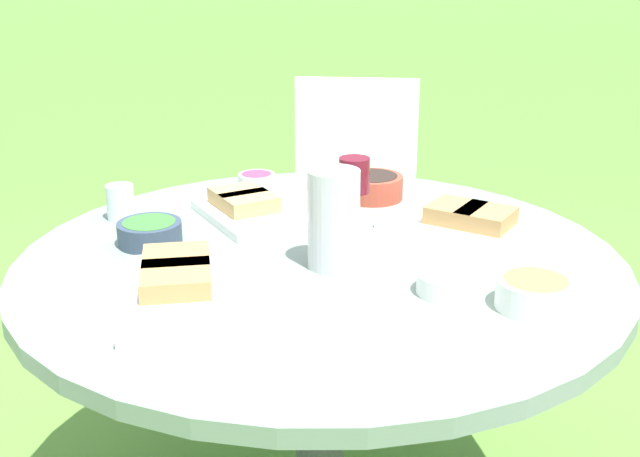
{
  "coord_description": "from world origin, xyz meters",
  "views": [
    {
      "loc": [
        -1.49,
        0.46,
        1.35
      ],
      "look_at": [
        0.0,
        0.0,
        0.79
      ],
      "focal_mm": 45.0,
      "sensor_mm": 36.0,
      "label": 1
    }
  ],
  "objects_px": {
    "dining_table": "(320,306)",
    "water_pitcher": "(334,219)",
    "chair_far_back": "(354,187)",
    "wine_glass": "(354,178)"
  },
  "relations": [
    {
      "from": "chair_far_back",
      "to": "wine_glass",
      "type": "xyz_separation_m",
      "value": [
        -0.92,
        0.33,
        0.32
      ]
    },
    {
      "from": "dining_table",
      "to": "water_pitcher",
      "type": "xyz_separation_m",
      "value": [
        -0.06,
        -0.01,
        0.22
      ]
    },
    {
      "from": "dining_table",
      "to": "chair_far_back",
      "type": "height_order",
      "value": "chair_far_back"
    },
    {
      "from": "chair_far_back",
      "to": "wine_glass",
      "type": "relative_size",
      "value": 5.47
    },
    {
      "from": "chair_far_back",
      "to": "wine_glass",
      "type": "distance_m",
      "value": 1.02
    },
    {
      "from": "dining_table",
      "to": "water_pitcher",
      "type": "distance_m",
      "value": 0.23
    },
    {
      "from": "dining_table",
      "to": "chair_far_back",
      "type": "xyz_separation_m",
      "value": [
        1.07,
        -0.45,
        -0.09
      ]
    },
    {
      "from": "wine_glass",
      "to": "chair_far_back",
      "type": "bearing_deg",
      "value": -19.6
    },
    {
      "from": "chair_far_back",
      "to": "water_pitcher",
      "type": "distance_m",
      "value": 1.25
    },
    {
      "from": "water_pitcher",
      "to": "dining_table",
      "type": "bearing_deg",
      "value": 8.03
    }
  ]
}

